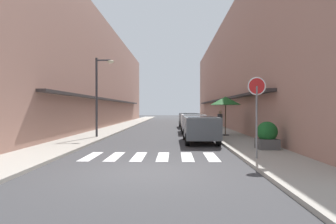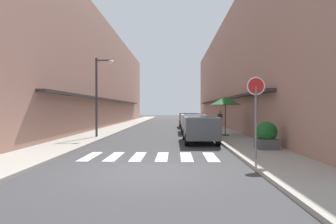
{
  "view_description": "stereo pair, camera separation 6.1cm",
  "coord_description": "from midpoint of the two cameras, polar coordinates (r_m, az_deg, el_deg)",
  "views": [
    {
      "loc": [
        0.92,
        -8.52,
        1.89
      ],
      "look_at": [
        0.44,
        13.19,
        1.65
      ],
      "focal_mm": 30.62,
      "sensor_mm": 36.0,
      "label": 1
    },
    {
      "loc": [
        0.99,
        -8.52,
        1.89
      ],
      "look_at": [
        0.44,
        13.19,
        1.65
      ],
      "focal_mm": 30.62,
      "sensor_mm": 36.0,
      "label": 2
    }
  ],
  "objects": [
    {
      "name": "parked_car_mid",
      "position": [
        22.67,
        5.02,
        -1.82
      ],
      "size": [
        1.82,
        4.47,
        1.47
      ],
      "color": "silver",
      "rests_on": "ground_plane"
    },
    {
      "name": "sidewalk_left",
      "position": [
        29.64,
        -9.42,
        -2.92
      ],
      "size": [
        2.4,
        71.84,
        0.12
      ],
      "primitive_type": "cube",
      "color": "#9E998E",
      "rests_on": "ground_plane"
    },
    {
      "name": "building_row_right",
      "position": [
        31.68,
        14.98,
        6.94
      ],
      "size": [
        5.5,
        48.19,
        10.78
      ],
      "color": "#A87A6B",
      "rests_on": "ground_plane"
    },
    {
      "name": "crosswalk",
      "position": [
        11.42,
        -3.42,
        -8.87
      ],
      "size": [
        5.2,
        2.2,
        0.01
      ],
      "color": "silver",
      "rests_on": "ground_plane"
    },
    {
      "name": "round_street_sign",
      "position": [
        10.69,
        17.25,
        3.05
      ],
      "size": [
        0.65,
        0.07,
        2.91
      ],
      "color": "slate",
      "rests_on": "sidewalk_right"
    },
    {
      "name": "building_row_left",
      "position": [
        32.17,
        -15.43,
        6.75
      ],
      "size": [
        5.5,
        48.19,
        10.67
      ],
      "color": "#A87A6B",
      "rests_on": "ground_plane"
    },
    {
      "name": "parked_car_far",
      "position": [
        28.9,
        4.25,
        -1.29
      ],
      "size": [
        1.93,
        4.3,
        1.47
      ],
      "color": "black",
      "rests_on": "ground_plane"
    },
    {
      "name": "parked_car_near",
      "position": [
        16.15,
        6.47,
        -2.81
      ],
      "size": [
        1.83,
        4.48,
        1.47
      ],
      "color": "#4C5156",
      "rests_on": "ground_plane"
    },
    {
      "name": "sidewalk_right",
      "position": [
        29.34,
        8.62,
        -2.95
      ],
      "size": [
        2.4,
        71.84,
        0.12
      ],
      "primitive_type": "cube",
      "color": "#9E998E",
      "rests_on": "ground_plane"
    },
    {
      "name": "cafe_umbrella",
      "position": [
        19.48,
        11.44,
        2.17
      ],
      "size": [
        2.04,
        2.04,
        2.59
      ],
      "color": "#262626",
      "rests_on": "sidewalk_right"
    },
    {
      "name": "pedestrian_walking_near",
      "position": [
        19.46,
        10.38,
        -2.06
      ],
      "size": [
        0.34,
        0.34,
        1.64
      ],
      "rotation": [
        0.0,
        0.0,
        6.27
      ],
      "color": "#282B33",
      "rests_on": "sidewalk_right"
    },
    {
      "name": "planter_corner",
      "position": [
        13.41,
        19.17,
        -4.46
      ],
      "size": [
        0.9,
        0.9,
        1.21
      ],
      "color": "#4C4C4C",
      "rests_on": "sidewalk_right"
    },
    {
      "name": "street_lamp",
      "position": [
        18.78,
        -13.38,
        4.64
      ],
      "size": [
        1.19,
        0.28,
        5.01
      ],
      "color": "#38383D",
      "rests_on": "sidewalk_left"
    },
    {
      "name": "ground_plane",
      "position": [
        29.13,
        -0.44,
        -3.09
      ],
      "size": [
        112.9,
        112.9,
        0.0
      ],
      "primitive_type": "plane",
      "color": "#38383A"
    }
  ]
}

